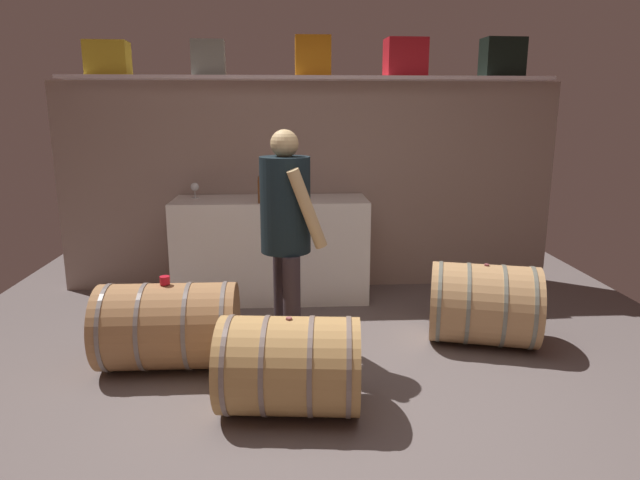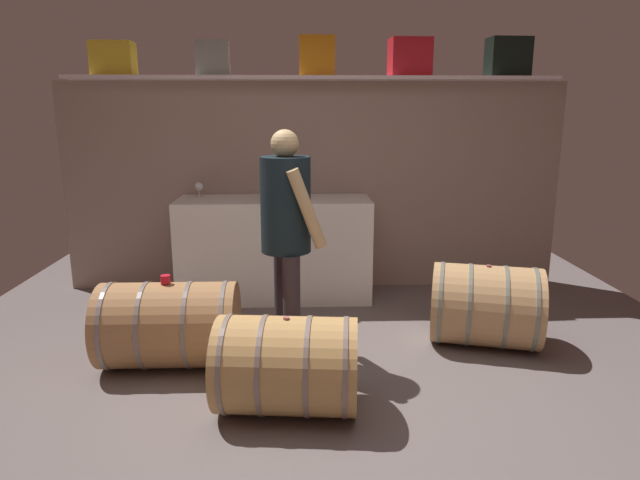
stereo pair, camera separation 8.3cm
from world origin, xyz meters
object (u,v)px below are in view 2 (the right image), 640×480
at_px(toolcase_orange, 317,56).
at_px(toolcase_red, 410,57).
at_px(wine_glass, 199,187).
at_px(winemaker_pouring, 287,222).
at_px(wine_bottle_amber, 265,188).
at_px(wine_barrel_near, 169,325).
at_px(toolcase_black, 508,57).
at_px(wine_barrel_far, 486,306).
at_px(toolcase_yellow, 113,59).
at_px(wine_barrel_flank, 287,365).
at_px(toolcase_grey, 213,59).
at_px(work_cabinet, 275,249).
at_px(tasting_cup, 166,279).

xyz_separation_m(toolcase_orange, toolcase_red, (0.85, 0.00, -0.01)).
bearing_deg(wine_glass, winemaker_pouring, -59.58).
distance_m(wine_bottle_amber, wine_barrel_near, 1.56).
bearing_deg(wine_barrel_near, toolcase_black, 30.36).
distance_m(wine_glass, wine_barrel_far, 2.75).
distance_m(toolcase_yellow, wine_barrel_near, 2.63).
xyz_separation_m(wine_glass, wine_barrel_flank, (0.86, -2.19, -0.75)).
xyz_separation_m(toolcase_grey, toolcase_orange, (0.94, 0.00, 0.02)).
distance_m(toolcase_grey, work_cabinet, 1.82).
bearing_deg(toolcase_black, toolcase_red, 176.87).
distance_m(toolcase_black, wine_bottle_amber, 2.54).
relative_size(wine_bottle_amber, wine_barrel_near, 0.32).
relative_size(toolcase_yellow, toolcase_grey, 1.19).
bearing_deg(toolcase_red, tasting_cup, -141.86).
distance_m(toolcase_red, tasting_cup, 3.00).
height_order(toolcase_black, wine_barrel_near, toolcase_black).
bearing_deg(toolcase_orange, toolcase_red, 0.25).
bearing_deg(wine_bottle_amber, tasting_cup, -116.61).
relative_size(toolcase_black, winemaker_pouring, 0.23).
xyz_separation_m(toolcase_red, wine_bottle_amber, (-1.32, -0.46, -1.13)).
bearing_deg(winemaker_pouring, wine_glass, -163.72).
relative_size(toolcase_black, wine_barrel_near, 0.40).
height_order(wine_barrel_far, tasting_cup, tasting_cup).
relative_size(toolcase_orange, toolcase_red, 0.95).
xyz_separation_m(toolcase_black, wine_glass, (-2.86, -0.12, -1.17)).
relative_size(work_cabinet, wine_bottle_amber, 5.89).
height_order(wine_barrel_flank, winemaker_pouring, winemaker_pouring).
relative_size(toolcase_orange, work_cabinet, 0.20).
xyz_separation_m(toolcase_yellow, wine_barrel_flank, (1.58, -2.31, -1.90)).
height_order(toolcase_red, wine_bottle_amber, toolcase_red).
distance_m(toolcase_red, wine_bottle_amber, 1.80).
xyz_separation_m(toolcase_yellow, work_cabinet, (1.43, -0.22, -1.72)).
bearing_deg(wine_glass, toolcase_black, 2.36).
relative_size(wine_barrel_flank, winemaker_pouring, 0.53).
bearing_deg(toolcase_orange, work_cabinet, -151.26).
bearing_deg(toolcase_grey, toolcase_black, -2.92).
bearing_deg(winemaker_pouring, tasting_cup, -96.60).
relative_size(toolcase_grey, work_cabinet, 0.17).
relative_size(wine_barrel_flank, tasting_cup, 12.89).
height_order(tasting_cup, winemaker_pouring, winemaker_pouring).
relative_size(wine_glass, wine_barrel_far, 0.15).
relative_size(toolcase_yellow, wine_bottle_amber, 1.21).
bearing_deg(tasting_cup, work_cabinet, 65.13).
height_order(wine_glass, tasting_cup, wine_glass).
bearing_deg(winemaker_pouring, toolcase_yellow, -148.88).
height_order(toolcase_red, wine_glass, toolcase_red).
xyz_separation_m(toolcase_black, wine_barrel_near, (-2.83, -1.67, -1.92)).
bearing_deg(toolcase_grey, toolcase_yellow, 177.08).
bearing_deg(wine_glass, toolcase_red, 3.46).
relative_size(toolcase_red, wine_glass, 2.56).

